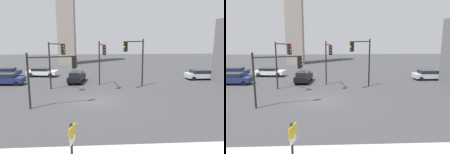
{
  "view_description": "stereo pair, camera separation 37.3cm",
  "coord_description": "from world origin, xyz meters",
  "views": [
    {
      "loc": [
        0.22,
        -18.94,
        5.81
      ],
      "look_at": [
        1.59,
        2.12,
        1.84
      ],
      "focal_mm": 34.04,
      "sensor_mm": 36.0,
      "label": 1
    },
    {
      "loc": [
        0.6,
        -18.96,
        5.81
      ],
      "look_at": [
        1.59,
        2.12,
        1.84
      ],
      "focal_mm": 34.04,
      "sensor_mm": 36.0,
      "label": 2
    }
  ],
  "objects": [
    {
      "name": "traffic_light_0",
      "position": [
        4.35,
        4.83,
        3.97
      ],
      "size": [
        2.64,
        2.23,
        5.62
      ],
      "rotation": [
        0.0,
        0.0,
        -2.45
      ],
      "color": "black",
      "rests_on": "ground_plane"
    },
    {
      "name": "traffic_light_2",
      "position": [
        -4.26,
        3.95,
        3.79
      ],
      "size": [
        2.18,
        2.33,
        5.29
      ],
      "rotation": [
        0.0,
        0.0,
        -0.82
      ],
      "color": "black",
      "rests_on": "ground_plane"
    },
    {
      "name": "ground_plane",
      "position": [
        0.0,
        0.0,
        0.0
      ],
      "size": [
        109.88,
        109.88,
        0.0
      ],
      "primitive_type": "plane",
      "color": "#38383A"
    },
    {
      "name": "traffic_light_1",
      "position": [
        -3.54,
        -1.27,
        3.24
      ],
      "size": [
        3.93,
        1.35,
        4.61
      ],
      "rotation": [
        0.0,
        0.0,
        0.29
      ],
      "color": "black",
      "rests_on": "ground_plane"
    },
    {
      "name": "car_4",
      "position": [
        -8.18,
        12.95,
        0.7
      ],
      "size": [
        4.49,
        2.26,
        1.29
      ],
      "rotation": [
        0.0,
        0.0,
        -0.12
      ],
      "color": "silver",
      "rests_on": "ground_plane"
    },
    {
      "name": "car_0",
      "position": [
        -11.07,
        7.53,
        0.74
      ],
      "size": [
        4.05,
        1.81,
        1.42
      ],
      "rotation": [
        0.0,
        0.0,
        -0.04
      ],
      "color": "navy",
      "rests_on": "ground_plane"
    },
    {
      "name": "car_2",
      "position": [
        -13.6,
        13.04,
        0.74
      ],
      "size": [
        4.44,
        1.91,
        1.34
      ],
      "rotation": [
        0.0,
        0.0,
        3.16
      ],
      "color": "navy",
      "rests_on": "ground_plane"
    },
    {
      "name": "traffic_light_3",
      "position": [
        0.6,
        5.26,
        3.78
      ],
      "size": [
        0.78,
        3.73,
        5.36
      ],
      "rotation": [
        0.0,
        0.0,
        -1.42
      ],
      "color": "black",
      "rests_on": "ground_plane"
    },
    {
      "name": "car_3",
      "position": [
        -2.59,
        8.34,
        0.77
      ],
      "size": [
        2.09,
        4.22,
        1.46
      ],
      "rotation": [
        0.0,
        0.0,
        1.47
      ],
      "color": "black",
      "rests_on": "ground_plane"
    },
    {
      "name": "direction_sign",
      "position": [
        -0.9,
        -10.79,
        1.53
      ],
      "size": [
        0.21,
        0.74,
        2.23
      ],
      "rotation": [
        0.0,
        0.0,
        -0.24
      ],
      "color": "black",
      "rests_on": "ground_plane"
    },
    {
      "name": "car_1",
      "position": [
        14.5,
        9.35,
        0.7
      ],
      "size": [
        4.21,
        1.88,
        1.34
      ],
      "rotation": [
        0.0,
        0.0,
        0.0
      ],
      "color": "#ADB2B7",
      "rests_on": "ground_plane"
    }
  ]
}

